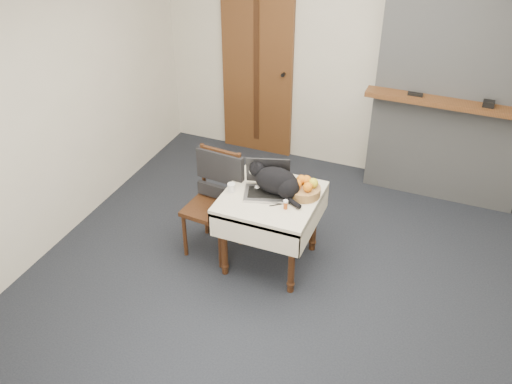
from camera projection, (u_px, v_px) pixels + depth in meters
ground at (300, 278)px, 4.91m from camera, size 4.50×4.50×0.00m
room_shell at (330, 64)px, 4.29m from camera, size 4.52×4.01×2.61m
door at (257, 69)px, 6.26m from camera, size 0.82×0.10×2.00m
chimney at (460, 75)px, 5.33m from camera, size 1.62×0.48×2.60m
side_table at (271, 207)px, 4.77m from camera, size 0.78×0.78×0.70m
laptop at (267, 184)px, 4.73m from camera, size 0.44×0.41×0.27m
cat at (277, 181)px, 4.68m from camera, size 0.53×0.31×0.27m
cream_jar at (231, 188)px, 4.74m from camera, size 0.07×0.07×0.07m
pill_bottle at (286, 204)px, 4.53m from camera, size 0.04×0.04×0.08m
fruit_basket at (304, 188)px, 4.69m from camera, size 0.27×0.27×0.15m
desk_clutter at (288, 199)px, 4.66m from camera, size 0.15×0.08×0.01m
chair at (217, 188)px, 4.97m from camera, size 0.47×0.46×0.96m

